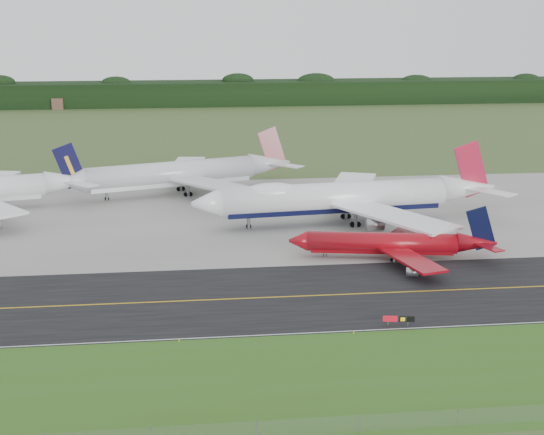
{
  "coord_description": "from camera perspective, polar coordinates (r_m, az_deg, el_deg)",
  "views": [
    {
      "loc": [
        -24.83,
        -125.31,
        47.71
      ],
      "look_at": [
        -8.39,
        22.0,
        7.12
      ],
      "focal_mm": 50.0,
      "sensor_mm": 36.0,
      "label": 1
    }
  ],
  "objects": [
    {
      "name": "perimeter_fence",
      "position": [
        93.63,
        10.25,
        -14.81
      ],
      "size": [
        320.0,
        0.1,
        320.0
      ],
      "color": "slate",
      "rests_on": "ground"
    },
    {
      "name": "edge_marker_left",
      "position": [
        115.08,
        -7.01,
        -9.16
      ],
      "size": [
        0.16,
        0.16,
        0.5
      ],
      "primitive_type": "cylinder",
      "color": "yellow",
      "rests_on": "ground"
    },
    {
      "name": "jet_red_737",
      "position": [
        152.1,
        9.11,
        -1.95
      ],
      "size": [
        41.03,
        33.04,
        11.11
      ],
      "color": "maroon",
      "rests_on": "ground"
    },
    {
      "name": "taxiway_centreline",
      "position": [
        132.69,
        4.88,
        -5.8
      ],
      "size": [
        400.0,
        0.4,
        0.0
      ],
      "primitive_type": "cube",
      "color": "#CA9613",
      "rests_on": "taxiway"
    },
    {
      "name": "taxiway_sign",
      "position": [
        120.91,
        9.51,
        -7.55
      ],
      "size": [
        4.89,
        0.99,
        1.64
      ],
      "color": "slate",
      "rests_on": "ground"
    },
    {
      "name": "jet_ba_747",
      "position": [
        175.04,
        5.5,
        1.54
      ],
      "size": [
        73.07,
        60.22,
        18.36
      ],
      "color": "white",
      "rests_on": "ground"
    },
    {
      "name": "grass_verge",
      "position": [
        105.11,
        8.19,
        -11.85
      ],
      "size": [
        400.0,
        30.0,
        0.01
      ],
      "primitive_type": "cube",
      "color": "#345B1A",
      "rests_on": "ground"
    },
    {
      "name": "taxiway",
      "position": [
        132.7,
        4.88,
        -5.81
      ],
      "size": [
        400.0,
        32.0,
        0.02
      ],
      "primitive_type": "cube",
      "color": "black",
      "rests_on": "ground"
    },
    {
      "name": "ground",
      "position": [
        136.37,
        4.55,
        -5.21
      ],
      "size": [
        600.0,
        600.0,
        0.0
      ],
      "primitive_type": "plane",
      "color": "#445326",
      "rests_on": "ground"
    },
    {
      "name": "jet_star_tail",
      "position": [
        204.46,
        -6.72,
        3.31
      ],
      "size": [
        62.18,
        50.8,
        16.68
      ],
      "color": "silver",
      "rests_on": "ground"
    },
    {
      "name": "taxiway_edge_line",
      "position": [
        118.69,
        6.33,
        -8.47
      ],
      "size": [
        400.0,
        0.25,
        0.0
      ],
      "primitive_type": "cube",
      "color": "silver",
      "rests_on": "taxiway"
    },
    {
      "name": "apron",
      "position": [
        184.33,
        1.59,
        0.31
      ],
      "size": [
        400.0,
        78.0,
        0.01
      ],
      "primitive_type": "cube",
      "color": "gray",
      "rests_on": "ground"
    },
    {
      "name": "horizon_treeline",
      "position": [
        402.07,
        -2.83,
        9.27
      ],
      "size": [
        700.0,
        25.0,
        12.0
      ],
      "color": "black",
      "rests_on": "ground"
    },
    {
      "name": "edge_marker_center",
      "position": [
        117.59,
        6.16,
        -8.58
      ],
      "size": [
        0.16,
        0.16,
        0.5
      ],
      "primitive_type": "cylinder",
      "color": "yellow",
      "rests_on": "ground"
    }
  ]
}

